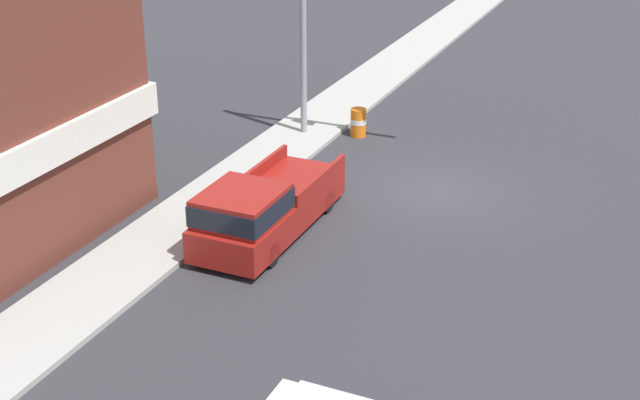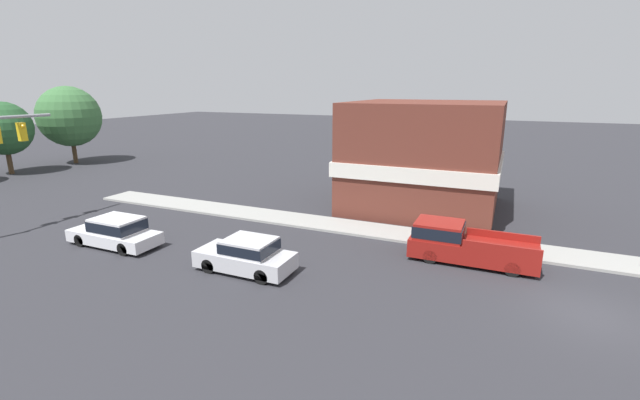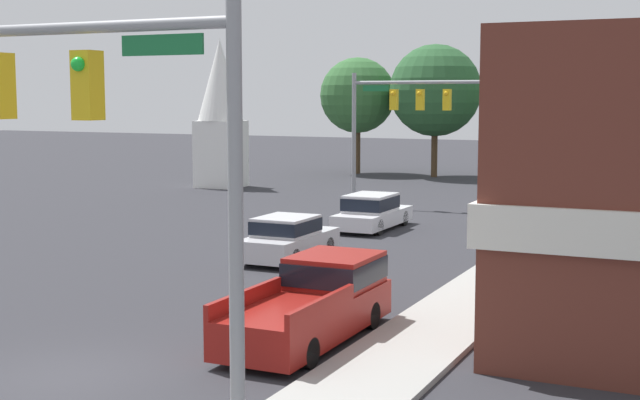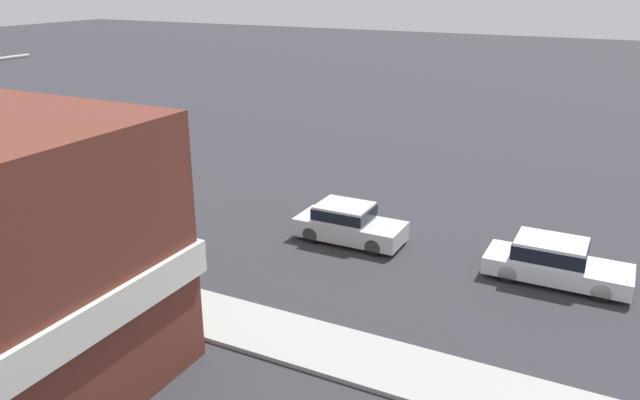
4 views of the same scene
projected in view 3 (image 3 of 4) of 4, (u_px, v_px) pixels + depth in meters
name	position (u px, v px, depth m)	size (l,w,h in m)	color
ground_plane	(66.00, 377.00, 17.95)	(200.00, 200.00, 0.00)	#2D2D33
near_signal_assembly	(120.00, 129.00, 13.31)	(6.63, 0.49, 7.16)	gray
far_signal_assembly	(396.00, 109.00, 45.01)	(6.88, 0.49, 6.84)	gray
car_lead	(288.00, 237.00, 30.70)	(1.88, 4.38, 1.54)	black
car_second_ahead	(372.00, 211.00, 37.86)	(1.89, 4.90, 1.53)	black
pickup_truck_parked	(317.00, 300.00, 20.87)	(1.99, 5.68, 1.80)	black
church_steeple	(220.00, 110.00, 55.19)	(2.81, 2.81, 9.19)	white
backdrop_tree_left_far	(358.00, 95.00, 64.91)	(5.49, 5.49, 8.48)	#4C3823
backdrop_tree_left_mid	(435.00, 91.00, 62.09)	(6.42, 6.42, 9.27)	#4C3823
backdrop_tree_center	(551.00, 98.00, 58.73)	(5.16, 5.16, 8.12)	#4C3823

